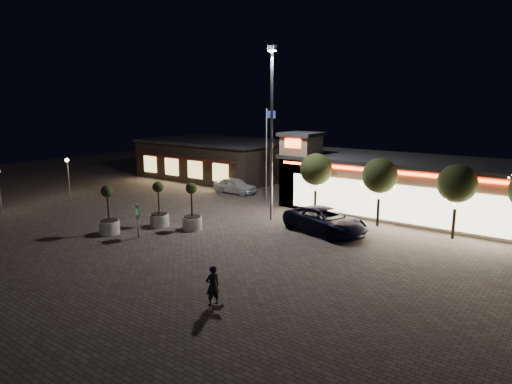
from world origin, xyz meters
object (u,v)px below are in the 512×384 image
Objects in this scene: planter_left at (159,213)px; planter_mid at (109,219)px; white_sedan at (235,186)px; valet_sign at (138,215)px; pedestrian at (213,286)px; pickup_truck at (325,221)px.

planter_left is 3.45m from planter_mid.
valet_sign is (4.22, -14.88, 0.80)m from white_sedan.
valet_sign reaches higher than pedestrian.
pickup_truck is at bearing 42.42° from valet_sign.
white_sedan is at bearing 105.83° from valet_sign.
white_sedan is 2.47× the size of pedestrian.
planter_mid is at bearing -174.95° from white_sedan.
planter_left is 0.98× the size of planter_mid.
pedestrian is 0.55× the size of planter_left.
planter_left reaches higher than pickup_truck.
planter_left is 1.45× the size of valet_sign.
white_sedan is at bearing 77.29° from pickup_truck.
valet_sign is at bearing -166.32° from white_sedan.
pedestrian reaches higher than white_sedan.
white_sedan is (-13.21, 6.67, -0.09)m from pickup_truck.
pickup_truck is at bearing -152.97° from pedestrian.
pedestrian is at bearing -17.12° from planter_mid.
pickup_truck reaches higher than white_sedan.
pickup_truck is 14.80m from white_sedan.
pedestrian is 0.54× the size of planter_mid.
white_sedan is 1.34× the size of planter_mid.
valet_sign is (1.02, -2.66, 0.56)m from planter_left.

